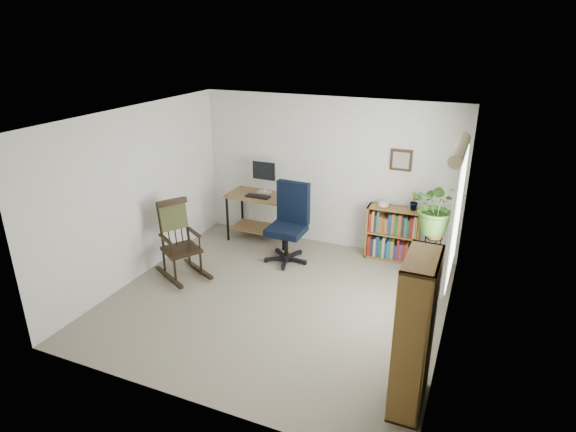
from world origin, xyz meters
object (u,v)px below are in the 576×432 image
at_px(low_bookshelf, 393,234).
at_px(tall_bookshelf, 415,334).
at_px(office_chair, 286,224).
at_px(desk, 262,217).
at_px(rocking_chair, 181,240).

height_order(low_bookshelf, tall_bookshelf, tall_bookshelf).
height_order(office_chair, tall_bookshelf, tall_bookshelf).
relative_size(desk, rocking_chair, 0.97).
height_order(office_chair, rocking_chair, office_chair).
distance_m(rocking_chair, tall_bookshelf, 3.68).
bearing_deg(tall_bookshelf, rocking_chair, 159.46).
bearing_deg(low_bookshelf, office_chair, -154.03).
distance_m(low_bookshelf, tall_bookshelf, 3.13).
relative_size(office_chair, low_bookshelf, 1.46).
bearing_deg(office_chair, desk, 142.85).
height_order(desk, tall_bookshelf, tall_bookshelf).
bearing_deg(rocking_chair, low_bookshelf, -24.97).
xyz_separation_m(desk, low_bookshelf, (2.17, 0.12, 0.02)).
xyz_separation_m(rocking_chair, tall_bookshelf, (3.44, -1.29, 0.21)).
distance_m(office_chair, rocking_chair, 1.56).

